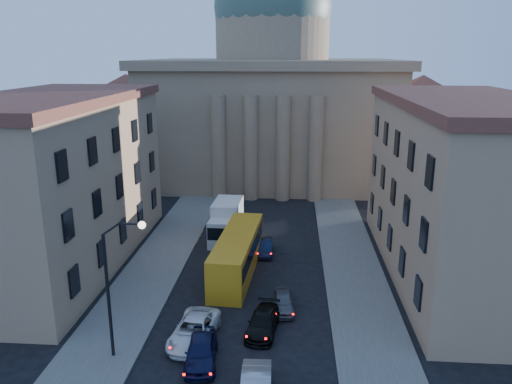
% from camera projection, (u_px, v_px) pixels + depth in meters
% --- Properties ---
extents(sidewalk_left, '(5.00, 60.00, 0.15)m').
position_uv_depth(sidewalk_left, '(145.00, 283.00, 40.10)').
color(sidewalk_left, '#585550').
rests_on(sidewalk_left, ground).
extents(sidewalk_right, '(5.00, 60.00, 0.15)m').
position_uv_depth(sidewalk_right, '(358.00, 290.00, 38.89)').
color(sidewalk_right, '#585550').
rests_on(sidewalk_right, ground).
extents(church, '(68.02, 28.76, 36.60)m').
position_uv_depth(church, '(272.00, 96.00, 72.30)').
color(church, '#7F684E').
rests_on(church, ground).
extents(building_left, '(11.60, 26.60, 14.70)m').
position_uv_depth(building_left, '(56.00, 180.00, 42.57)').
color(building_left, tan).
rests_on(building_left, ground).
extents(building_right, '(11.60, 26.60, 14.70)m').
position_uv_depth(building_right, '(464.00, 188.00, 40.15)').
color(building_right, tan).
rests_on(building_right, ground).
extents(street_lamp, '(2.62, 0.44, 8.83)m').
position_uv_depth(street_lamp, '(116.00, 278.00, 28.99)').
color(street_lamp, black).
rests_on(street_lamp, ground).
extents(car_left_near, '(2.32, 4.76, 1.57)m').
position_uv_depth(car_left_near, '(201.00, 351.00, 29.75)').
color(car_left_near, black).
rests_on(car_left_near, ground).
extents(car_left_mid, '(3.00, 5.59, 1.49)m').
position_uv_depth(car_left_mid, '(194.00, 330.00, 32.00)').
color(car_left_mid, silver).
rests_on(car_left_mid, ground).
extents(car_right_mid, '(2.43, 4.77, 1.32)m').
position_uv_depth(car_right_mid, '(263.00, 322.00, 33.08)').
color(car_right_mid, black).
rests_on(car_right_mid, ground).
extents(car_right_far, '(1.73, 3.84, 1.28)m').
position_uv_depth(car_right_far, '(283.00, 302.00, 35.88)').
color(car_right_far, '#505055').
rests_on(car_right_far, ground).
extents(car_right_distant, '(1.49, 3.95, 1.29)m').
position_uv_depth(car_right_distant, '(265.00, 247.00, 46.01)').
color(car_right_distant, '#0E1832').
rests_on(car_right_distant, ground).
extents(city_bus, '(3.52, 12.10, 3.37)m').
position_uv_depth(city_bus, '(237.00, 253.00, 41.67)').
color(city_bus, orange).
rests_on(city_bus, ground).
extents(box_truck, '(2.84, 6.69, 3.62)m').
position_uv_depth(box_truck, '(226.00, 222.00, 49.50)').
color(box_truck, silver).
rests_on(box_truck, ground).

